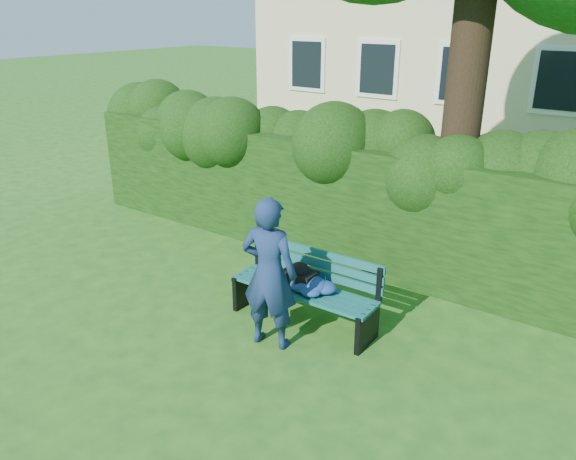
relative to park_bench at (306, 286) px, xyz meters
The scene contains 4 objects.
ground 0.78m from the park_bench, 162.21° to the right, with size 80.00×80.00×0.00m, color #26531A.
hedge 2.13m from the park_bench, 105.77° to the left, with size 10.00×1.00×1.80m.
park_bench is the anchor object (origin of this frame).
man_reading 0.73m from the park_bench, 97.27° to the right, with size 0.64×0.42×1.77m, color navy.
Camera 1 is at (3.89, -4.82, 3.59)m, focal length 35.00 mm.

